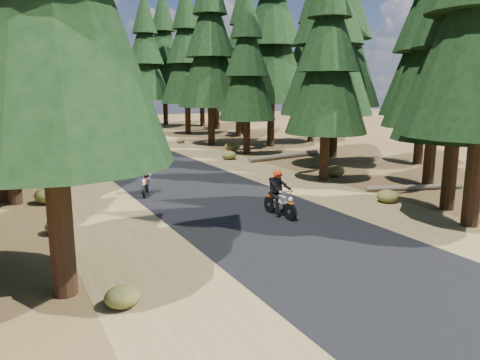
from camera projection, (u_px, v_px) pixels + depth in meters
name	position (u px, v px, depth m)	size (l,w,h in m)	color
ground	(260.00, 220.00, 15.80)	(120.00, 120.00, 0.00)	#452F18
road	(203.00, 191.00, 20.16)	(6.00, 100.00, 0.01)	black
shoulder_l	(93.00, 203.00, 18.09)	(3.20, 100.00, 0.01)	brown
shoulder_r	(292.00, 181.00, 22.23)	(3.20, 100.00, 0.01)	brown
pine_forest	(112.00, 36.00, 32.59)	(34.59, 55.08, 16.32)	black
log_near	(285.00, 156.00, 29.14)	(0.32, 0.32, 5.61)	#4C4233
log_far	(414.00, 187.00, 20.27)	(0.24, 0.24, 4.38)	#4C4233
understory_shrubs	(198.00, 173.00, 22.85)	(14.79, 32.54, 0.64)	#474C1E
rider_lead	(280.00, 201.00, 16.07)	(0.68, 1.83, 1.60)	silver
rider_follow	(146.00, 183.00, 19.30)	(1.13, 1.76, 1.51)	maroon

